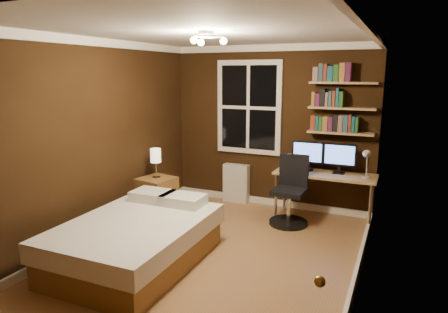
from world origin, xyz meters
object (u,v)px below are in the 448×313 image
at_px(nightstand, 157,197).
at_px(radiator, 236,183).
at_px(monitor_left, 308,156).
at_px(desk, 325,177).
at_px(monitor_right, 339,159).
at_px(bed, 137,240).
at_px(desk_lamp, 366,164).
at_px(office_chair, 290,198).
at_px(bedside_lamp, 156,163).

height_order(nightstand, radiator, radiator).
bearing_deg(monitor_left, desk, -14.40).
height_order(nightstand, monitor_right, monitor_right).
bearing_deg(monitor_left, radiator, 175.01).
bearing_deg(bed, radiator, 85.10).
bearing_deg(monitor_right, radiator, 176.41).
distance_m(radiator, desk_lamp, 2.11).
xyz_separation_m(nightstand, monitor_right, (2.43, 1.00, 0.60)).
relative_size(desk_lamp, office_chair, 0.45).
bearing_deg(monitor_left, bed, -119.89).
distance_m(bedside_lamp, desk, 2.44).
xyz_separation_m(nightstand, office_chair, (1.86, 0.52, 0.07)).
height_order(bedside_lamp, desk_lamp, desk_lamp).
bearing_deg(office_chair, radiator, 153.12).
relative_size(monitor_right, desk_lamp, 1.04).
relative_size(radiator, desk_lamp, 1.43).
bearing_deg(nightstand, desk, 32.26).
xyz_separation_m(radiator, desk, (1.45, -0.17, 0.30)).
height_order(desk_lamp, office_chair, desk_lamp).
bearing_deg(monitor_right, nightstand, -157.71).
bearing_deg(nightstand, monitor_right, 32.22).
height_order(bedside_lamp, monitor_left, monitor_left).
distance_m(bed, nightstand, 1.49).
distance_m(radiator, monitor_right, 1.73).
bearing_deg(desk_lamp, monitor_left, 166.82).
bearing_deg(bed, monitor_right, 51.66).
bearing_deg(office_chair, monitor_right, 41.40).
relative_size(desk, monitor_right, 3.10).
distance_m(nightstand, monitor_left, 2.29).
relative_size(bed, desk, 1.31).
xyz_separation_m(radiator, office_chair, (1.06, -0.58, 0.05)).
relative_size(bedside_lamp, desk, 0.31).
height_order(bed, bedside_lamp, bedside_lamp).
height_order(nightstand, desk, desk).
height_order(bedside_lamp, monitor_right, monitor_right).
bearing_deg(monitor_left, monitor_right, 0.00).
distance_m(bed, monitor_right, 3.02).
bearing_deg(bed, bedside_lamp, 114.27).
height_order(monitor_left, monitor_right, same).
height_order(nightstand, office_chair, office_chair).
bearing_deg(radiator, nightstand, -126.24).
xyz_separation_m(nightstand, desk, (2.25, 0.93, 0.32)).
xyz_separation_m(bedside_lamp, radiator, (0.81, 1.10, -0.49)).
xyz_separation_m(nightstand, bedside_lamp, (0.00, 0.00, 0.51)).
bearing_deg(nightstand, office_chair, 25.64).
height_order(bedside_lamp, desk, bedside_lamp).
bearing_deg(bed, nightstand, 114.27).
bearing_deg(desk_lamp, desk, 167.43).
xyz_separation_m(nightstand, desk_lamp, (2.81, 0.80, 0.60)).
bearing_deg(bed, desk_lamp, 43.77).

